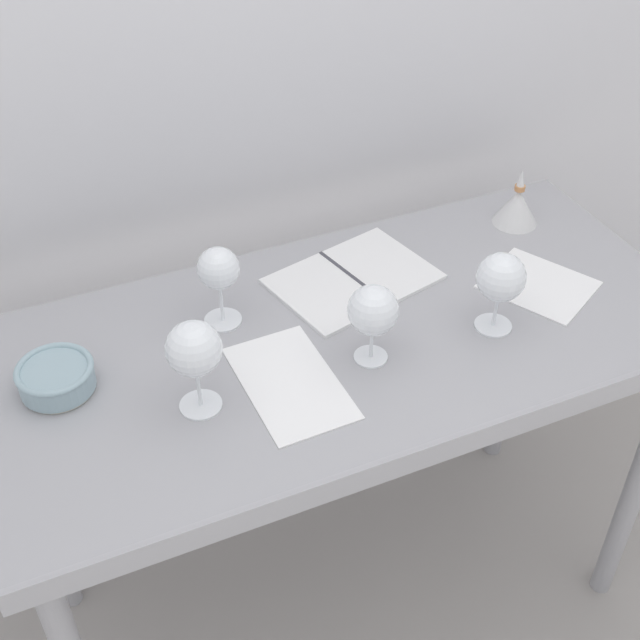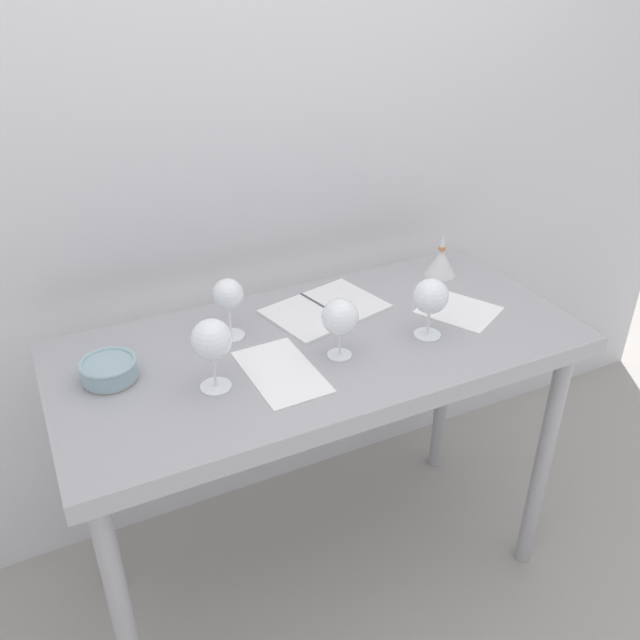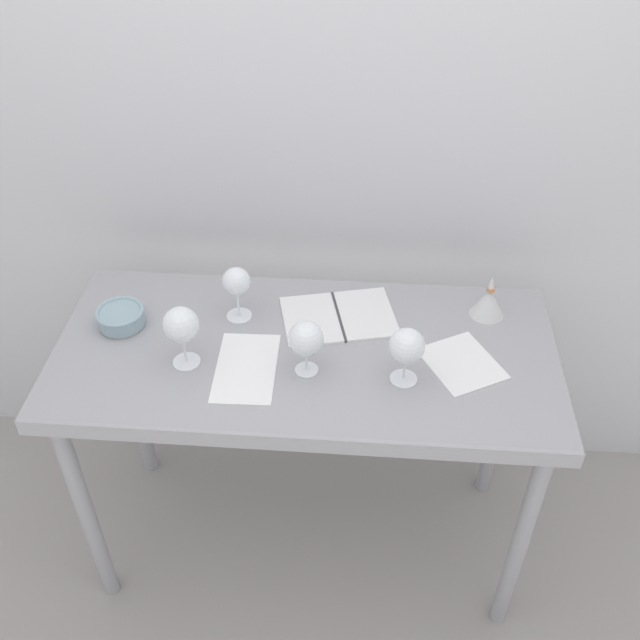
% 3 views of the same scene
% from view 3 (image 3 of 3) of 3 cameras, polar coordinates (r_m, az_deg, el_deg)
% --- Properties ---
extents(ground_plane, '(6.00, 6.00, 0.00)m').
position_cam_3_polar(ground_plane, '(2.69, -0.90, -16.61)').
color(ground_plane, '#9A9590').
extents(back_wall, '(3.80, 0.04, 2.60)m').
position_cam_3_polar(back_wall, '(2.20, -0.08, 14.31)').
color(back_wall, silver).
rests_on(back_wall, ground_plane).
extents(steel_counter, '(1.40, 0.65, 0.90)m').
position_cam_3_polar(steel_counter, '(2.08, -1.13, -4.48)').
color(steel_counter, '#9A9A9F').
rests_on(steel_counter, ground_plane).
extents(wine_glass_far_left, '(0.08, 0.08, 0.17)m').
position_cam_3_polar(wine_glass_far_left, '(2.05, -6.65, 2.92)').
color(wine_glass_far_left, white).
rests_on(wine_glass_far_left, steel_counter).
extents(wine_glass_near_center, '(0.09, 0.09, 0.16)m').
position_cam_3_polar(wine_glass_near_center, '(1.87, -1.10, -1.56)').
color(wine_glass_near_center, white).
rests_on(wine_glass_near_center, steel_counter).
extents(wine_glass_near_left, '(0.10, 0.10, 0.18)m').
position_cam_3_polar(wine_glass_near_left, '(1.91, -10.96, -0.46)').
color(wine_glass_near_left, white).
rests_on(wine_glass_near_left, steel_counter).
extents(wine_glass_near_right, '(0.09, 0.09, 0.17)m').
position_cam_3_polar(wine_glass_near_right, '(1.85, 6.89, -2.14)').
color(wine_glass_near_right, white).
rests_on(wine_glass_near_right, steel_counter).
extents(open_notebook, '(0.37, 0.30, 0.01)m').
position_cam_3_polar(open_notebook, '(2.11, 1.49, 0.27)').
color(open_notebook, white).
rests_on(open_notebook, steel_counter).
extents(tasting_sheet_upper, '(0.25, 0.27, 0.00)m').
position_cam_3_polar(tasting_sheet_upper, '(2.00, 11.15, -3.37)').
color(tasting_sheet_upper, white).
rests_on(tasting_sheet_upper, steel_counter).
extents(tasting_sheet_lower, '(0.17, 0.28, 0.00)m').
position_cam_3_polar(tasting_sheet_lower, '(1.96, -5.88, -3.77)').
color(tasting_sheet_lower, white).
rests_on(tasting_sheet_lower, steel_counter).
extents(tasting_bowl, '(0.14, 0.14, 0.06)m').
position_cam_3_polar(tasting_bowl, '(2.14, -15.51, 0.24)').
color(tasting_bowl, beige).
rests_on(tasting_bowl, steel_counter).
extents(decanter_funnel, '(0.10, 0.10, 0.13)m').
position_cam_3_polar(decanter_funnel, '(2.15, 13.19, 1.40)').
color(decanter_funnel, silver).
rests_on(decanter_funnel, steel_counter).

